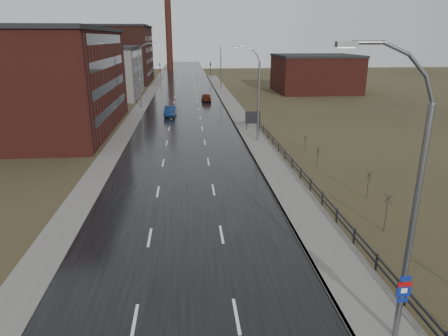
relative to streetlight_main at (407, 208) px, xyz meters
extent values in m
cube|color=black|center=(-8.47, 58.00, -6.03)|extent=(14.00, 300.00, 0.06)
cube|color=#595651|center=(0.13, 33.00, -5.97)|extent=(3.20, 180.00, 0.18)
cube|color=slate|center=(-1.39, 33.00, -5.97)|extent=(0.16, 180.00, 0.18)
cube|color=#595651|center=(-16.67, 58.00, -6.00)|extent=(2.40, 260.00, 0.12)
cube|color=#471914|center=(-29.47, 43.00, 0.44)|extent=(22.00, 28.00, 13.00)
cube|color=black|center=(-29.47, 43.00, 7.19)|extent=(22.44, 28.56, 0.50)
cube|color=black|center=(-18.49, 43.00, -3.06)|extent=(0.06, 22.40, 1.20)
cube|color=black|center=(-18.49, 43.00, -0.06)|extent=(0.06, 22.40, 1.20)
cube|color=black|center=(-18.49, 43.00, 2.94)|extent=(0.06, 22.40, 1.20)
cube|color=black|center=(-18.49, 43.00, 5.94)|extent=(0.06, 22.40, 1.20)
cube|color=slate|center=(-26.47, 76.00, -1.06)|extent=(16.00, 20.00, 10.00)
cube|color=black|center=(-26.47, 76.00, 4.19)|extent=(16.32, 20.40, 0.50)
cube|color=black|center=(-18.49, 76.00, -3.06)|extent=(0.06, 16.00, 1.20)
cube|color=black|center=(-18.49, 76.00, -0.06)|extent=(0.06, 16.00, 1.20)
cube|color=black|center=(-18.49, 76.00, 2.94)|extent=(0.06, 16.00, 1.20)
cube|color=#331611|center=(-31.47, 106.00, 1.44)|extent=(26.00, 24.00, 15.00)
cube|color=black|center=(-31.47, 106.00, 9.19)|extent=(26.52, 24.48, 0.50)
cube|color=black|center=(-18.49, 106.00, -3.06)|extent=(0.06, 19.20, 1.20)
cube|color=black|center=(-18.49, 106.00, -0.06)|extent=(0.06, 19.20, 1.20)
cube|color=black|center=(-18.49, 106.00, 2.94)|extent=(0.06, 19.20, 1.20)
cube|color=black|center=(-18.49, 106.00, 5.94)|extent=(0.06, 19.20, 1.20)
cube|color=#471914|center=(21.83, 80.00, -2.06)|extent=(18.00, 16.00, 8.00)
cube|color=black|center=(21.83, 80.00, 2.19)|extent=(18.36, 16.32, 0.50)
cylinder|color=#331611|center=(-14.47, 148.00, 8.94)|extent=(2.40, 2.40, 30.00)
cylinder|color=slate|center=(0.33, 0.00, -1.06)|extent=(0.24, 0.24, 10.00)
cylinder|color=slate|center=(0.14, 0.00, 4.40)|extent=(0.57, 0.14, 1.12)
cylinder|color=slate|center=(-0.41, 0.00, 5.22)|extent=(0.91, 0.14, 0.91)
cylinder|color=slate|center=(-1.22, 0.00, 5.76)|extent=(1.12, 0.14, 0.57)
cylinder|color=slate|center=(-2.19, 0.00, 5.95)|extent=(1.15, 0.14, 0.14)
cube|color=slate|center=(-2.94, 0.00, 5.90)|extent=(0.70, 0.28, 0.18)
cube|color=silver|center=(-2.94, 0.00, 5.80)|extent=(0.50, 0.20, 0.04)
cube|color=navy|center=(0.33, -0.12, -3.01)|extent=(0.45, 0.04, 0.22)
cube|color=navy|center=(0.33, -0.12, -3.51)|extent=(0.60, 0.04, 0.65)
cube|color=maroon|center=(0.33, -0.13, -3.28)|extent=(0.60, 0.04, 0.20)
cube|color=navy|center=(0.33, -0.12, -4.01)|extent=(0.45, 0.04, 0.22)
cube|color=silver|center=(0.33, -0.14, -3.56)|extent=(0.26, 0.02, 0.22)
cylinder|color=slate|center=(0.33, 34.00, -1.31)|extent=(0.24, 0.24, 9.50)
cylinder|color=slate|center=(0.16, 34.00, 3.84)|extent=(0.51, 0.14, 0.98)
cylinder|color=slate|center=(-0.32, 34.00, 4.56)|extent=(0.81, 0.14, 0.81)
cylinder|color=slate|center=(-1.03, 34.00, 5.04)|extent=(0.98, 0.14, 0.51)
cylinder|color=slate|center=(-1.87, 34.00, 5.20)|extent=(1.01, 0.14, 0.14)
cube|color=slate|center=(-2.56, 34.00, 5.15)|extent=(0.70, 0.28, 0.18)
cube|color=silver|center=(-2.56, 34.00, 5.05)|extent=(0.50, 0.20, 0.04)
cylinder|color=slate|center=(-16.47, 60.00, -1.31)|extent=(0.24, 0.24, 9.50)
cylinder|color=slate|center=(-16.30, 60.00, 3.84)|extent=(0.51, 0.14, 0.98)
cylinder|color=slate|center=(-15.83, 60.00, 4.56)|extent=(0.81, 0.14, 0.81)
cylinder|color=slate|center=(-15.11, 60.00, 5.04)|extent=(0.98, 0.14, 0.51)
cylinder|color=slate|center=(-14.27, 60.00, 5.20)|extent=(1.01, 0.14, 0.14)
cube|color=slate|center=(-13.59, 60.00, 5.15)|extent=(0.70, 0.28, 0.18)
cube|color=silver|center=(-13.59, 60.00, 5.05)|extent=(0.50, 0.20, 0.04)
cylinder|color=slate|center=(0.33, 88.00, -1.31)|extent=(0.24, 0.24, 9.50)
cylinder|color=slate|center=(0.16, 88.00, 3.84)|extent=(0.51, 0.14, 0.98)
cylinder|color=slate|center=(-0.32, 88.00, 4.56)|extent=(0.81, 0.14, 0.81)
cylinder|color=slate|center=(-1.03, 88.00, 5.04)|extent=(0.98, 0.14, 0.51)
cylinder|color=slate|center=(-1.87, 88.00, 5.20)|extent=(1.01, 0.14, 0.14)
cube|color=slate|center=(-2.56, 88.00, 5.15)|extent=(0.70, 0.28, 0.18)
cube|color=silver|center=(-2.56, 88.00, 5.05)|extent=(0.50, 0.20, 0.04)
cube|color=black|center=(1.83, 2.00, -5.51)|extent=(0.10, 0.10, 1.10)
cube|color=black|center=(1.83, 5.00, -5.51)|extent=(0.10, 0.10, 1.10)
cube|color=black|center=(1.83, 8.00, -5.51)|extent=(0.10, 0.10, 1.10)
cube|color=black|center=(1.83, 11.00, -5.51)|extent=(0.10, 0.10, 1.10)
cube|color=black|center=(1.83, 14.00, -5.51)|extent=(0.10, 0.10, 1.10)
cube|color=black|center=(1.83, 17.00, -5.51)|extent=(0.10, 0.10, 1.10)
cube|color=black|center=(1.83, 20.00, -5.51)|extent=(0.10, 0.10, 1.10)
cube|color=black|center=(1.83, 23.00, -5.51)|extent=(0.10, 0.10, 1.10)
cube|color=black|center=(1.83, 26.00, -5.51)|extent=(0.10, 0.10, 1.10)
cube|color=black|center=(1.83, 29.00, -5.51)|extent=(0.10, 0.10, 1.10)
cube|color=black|center=(1.83, 32.00, -5.51)|extent=(0.10, 0.10, 1.10)
cube|color=black|center=(1.83, 35.00, -5.51)|extent=(0.10, 0.10, 1.10)
cube|color=black|center=(1.83, 38.00, -5.51)|extent=(0.10, 0.10, 1.10)
cube|color=black|center=(1.83, 41.00, -5.51)|extent=(0.10, 0.10, 1.10)
cube|color=black|center=(1.83, 16.50, -5.11)|extent=(0.08, 53.00, 0.10)
cube|color=black|center=(1.83, 16.50, -5.51)|extent=(0.08, 53.00, 0.10)
cylinder|color=#382D23|center=(4.60, 9.64, -5.06)|extent=(0.08, 0.08, 1.99)
cylinder|color=#382D23|center=(4.65, 9.64, -3.77)|extent=(0.04, 0.67, 0.79)
cylinder|color=#382D23|center=(4.61, 9.69, -3.77)|extent=(0.63, 0.25, 0.79)
cylinder|color=#382D23|center=(4.56, 9.67, -3.77)|extent=(0.38, 0.57, 0.80)
cylinder|color=#382D23|center=(4.56, 9.61, -3.77)|extent=(0.38, 0.57, 0.80)
cylinder|color=#382D23|center=(4.61, 9.60, -3.77)|extent=(0.63, 0.25, 0.79)
cylinder|color=#382D23|center=(5.85, 15.15, -5.20)|extent=(0.08, 0.08, 1.71)
cylinder|color=#382D23|center=(5.90, 15.15, -4.09)|extent=(0.04, 0.58, 0.68)
cylinder|color=#382D23|center=(5.87, 15.20, -4.09)|extent=(0.55, 0.22, 0.69)
cylinder|color=#382D23|center=(5.81, 15.18, -4.09)|extent=(0.33, 0.49, 0.69)
cylinder|color=#382D23|center=(5.81, 15.12, -4.09)|extent=(0.33, 0.49, 0.69)
cylinder|color=#382D23|center=(5.87, 15.10, -4.09)|extent=(0.55, 0.22, 0.69)
cylinder|color=#382D23|center=(4.25, 22.81, -5.23)|extent=(0.08, 0.08, 1.67)
cylinder|color=#382D23|center=(4.30, 22.81, -4.14)|extent=(0.04, 0.56, 0.66)
cylinder|color=#382D23|center=(4.26, 22.85, -4.14)|extent=(0.54, 0.21, 0.67)
cylinder|color=#382D23|center=(4.20, 22.84, -4.14)|extent=(0.32, 0.48, 0.68)
cylinder|color=#382D23|center=(4.20, 22.78, -4.14)|extent=(0.32, 0.48, 0.68)
cylinder|color=#382D23|center=(4.26, 22.76, -4.14)|extent=(0.54, 0.21, 0.67)
cylinder|color=#382D23|center=(5.10, 29.94, -5.46)|extent=(0.08, 0.08, 1.21)
cylinder|color=#382D23|center=(5.15, 29.94, -4.67)|extent=(0.04, 0.42, 0.48)
cylinder|color=#382D23|center=(5.12, 29.98, -4.67)|extent=(0.40, 0.16, 0.49)
cylinder|color=#382D23|center=(5.06, 29.97, -4.67)|extent=(0.24, 0.35, 0.50)
cylinder|color=#382D23|center=(5.06, 29.91, -4.67)|extent=(0.24, 0.35, 0.50)
cylinder|color=#382D23|center=(5.12, 29.89, -4.67)|extent=(0.40, 0.16, 0.49)
cube|color=black|center=(-0.16, 39.85, -5.16)|extent=(0.10, 0.10, 1.80)
cube|color=black|center=(1.41, 39.85, -5.16)|extent=(0.10, 0.10, 1.80)
cube|color=silver|center=(0.63, 39.80, -4.17)|extent=(1.96, 0.08, 1.58)
cube|color=black|center=(0.63, 39.75, -4.17)|extent=(2.06, 0.04, 1.68)
cylinder|color=black|center=(-16.47, 118.00, -3.46)|extent=(0.16, 0.16, 5.20)
imported|color=black|center=(-16.47, 118.00, -1.31)|extent=(0.58, 2.73, 1.10)
sphere|color=#FF190C|center=(-16.47, 117.85, -1.01)|extent=(0.18, 0.18, 0.18)
cylinder|color=black|center=(-0.47, 118.00, -3.46)|extent=(0.16, 0.16, 5.20)
imported|color=black|center=(-0.47, 118.00, -1.31)|extent=(0.58, 2.73, 1.10)
sphere|color=#FF190C|center=(-0.47, 117.85, -1.01)|extent=(0.18, 0.18, 0.18)
imported|color=#0D1F42|center=(-10.96, 51.63, -5.25)|extent=(1.92, 4.98, 1.62)
imported|color=#42140B|center=(-4.37, 67.11, -5.26)|extent=(1.94, 4.71, 1.60)
camera|label=1|loc=(-8.13, -13.10, 6.10)|focal=32.00mm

